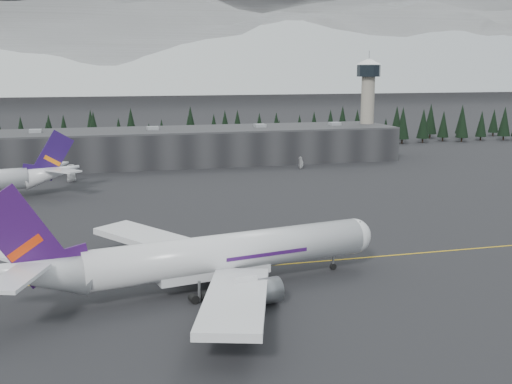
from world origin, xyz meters
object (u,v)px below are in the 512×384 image
object	(u,v)px
gse_vehicle_a	(71,179)
gse_vehicle_b	(301,167)
terminal	(181,146)
jet_main	(197,258)
control_tower	(368,96)

from	to	relation	value
gse_vehicle_a	gse_vehicle_b	bearing A→B (deg)	-3.97
terminal	jet_main	xyz separation A→B (m)	(-18.14, -136.64, -0.87)
gse_vehicle_a	jet_main	bearing A→B (deg)	-88.12
gse_vehicle_b	control_tower	bearing A→B (deg)	126.80
control_tower	gse_vehicle_b	bearing A→B (deg)	-144.21
jet_main	gse_vehicle_b	world-z (taller)	jet_main
terminal	control_tower	xyz separation A→B (m)	(75.00, 3.00, 17.11)
terminal	gse_vehicle_b	world-z (taller)	terminal
control_tower	gse_vehicle_b	size ratio (longest dim) A/B	8.92
control_tower	jet_main	world-z (taller)	control_tower
jet_main	gse_vehicle_a	xyz separation A→B (m)	(-20.23, 106.71, -4.67)
terminal	gse_vehicle_a	distance (m)	48.98
jet_main	gse_vehicle_a	bearing A→B (deg)	90.31
control_tower	gse_vehicle_b	distance (m)	50.50
control_tower	gse_vehicle_b	world-z (taller)	control_tower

